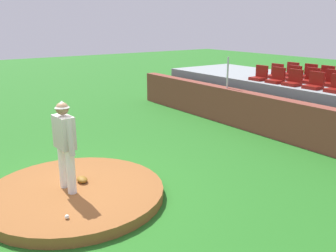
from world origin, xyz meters
TOP-DOWN VIEW (x-y plane):
  - ground_plane at (0.00, 0.00)m, footprint 60.00×60.00m
  - pitchers_mound at (0.00, 0.00)m, footprint 3.45×3.45m
  - pitcher at (-0.03, -0.11)m, footprint 0.72×0.29m
  - baseball at (1.01, -0.54)m, footprint 0.07×0.07m
  - fielding_glove at (-0.21, 0.25)m, footprint 0.31×0.22m
  - brick_barrier at (0.00, 6.37)m, footprint 14.15×0.40m
  - fence_post_left at (-2.40, 6.37)m, footprint 0.06×0.06m
  - bleacher_platform at (0.00, 8.72)m, footprint 13.06×3.27m
  - stadium_chair_0 at (-2.10, 7.62)m, footprint 0.48×0.44m
  - stadium_chair_1 at (-1.38, 7.60)m, footprint 0.48×0.44m
  - stadium_chair_2 at (-0.72, 7.61)m, footprint 0.48×0.44m
  - stadium_chair_3 at (0.01, 7.63)m, footprint 0.48×0.44m
  - stadium_chair_7 at (-2.12, 8.46)m, footprint 0.48×0.44m
  - stadium_chair_8 at (-1.39, 8.49)m, footprint 0.48×0.44m
  - stadium_chair_9 at (-0.68, 8.46)m, footprint 0.48×0.44m
  - stadium_chair_10 at (0.02, 8.50)m, footprint 0.48×0.44m
  - stadium_chair_14 at (-2.10, 9.32)m, footprint 0.48×0.44m
  - stadium_chair_15 at (-1.38, 9.38)m, footprint 0.48×0.44m
  - stadium_chair_16 at (-0.72, 9.37)m, footprint 0.48×0.44m

SIDE VIEW (x-z plane):
  - ground_plane at x=0.00m, z-range 0.00..0.00m
  - pitchers_mound at x=0.00m, z-range 0.00..0.20m
  - baseball at x=1.01m, z-range 0.20..0.27m
  - fielding_glove at x=-0.21m, z-range 0.20..0.31m
  - brick_barrier at x=0.00m, z-range 0.00..1.19m
  - bleacher_platform at x=0.00m, z-range 0.00..1.38m
  - pitcher at x=-0.03m, z-range 0.34..2.09m
  - stadium_chair_0 at x=-2.10m, z-range 1.29..1.79m
  - stadium_chair_1 at x=-1.38m, z-range 1.29..1.79m
  - stadium_chair_2 at x=-0.72m, z-range 1.29..1.79m
  - stadium_chair_3 at x=0.01m, z-range 1.29..1.79m
  - stadium_chair_7 at x=-2.12m, z-range 1.29..1.79m
  - stadium_chair_8 at x=-1.39m, z-range 1.29..1.79m
  - stadium_chair_9 at x=-0.68m, z-range 1.29..1.79m
  - stadium_chair_10 at x=0.02m, z-range 1.29..1.79m
  - stadium_chair_14 at x=-2.10m, z-range 1.29..1.79m
  - stadium_chair_15 at x=-1.38m, z-range 1.29..1.79m
  - stadium_chair_16 at x=-0.72m, z-range 1.29..1.79m
  - fence_post_left at x=-2.40m, z-range 1.19..2.22m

